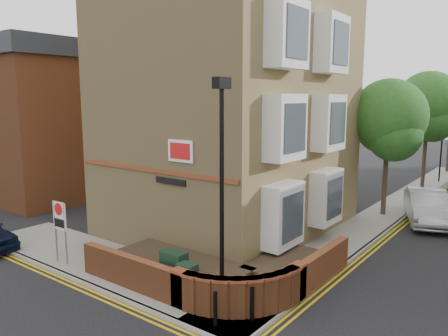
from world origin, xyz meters
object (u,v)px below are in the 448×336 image
utility_cabinet_large (174,271)px  zone_sign (60,221)px  lamppost (222,195)px  silver_car_near (427,207)px

utility_cabinet_large → zone_sign: size_ratio=0.55×
utility_cabinet_large → lamppost: bearing=-3.0°
silver_car_near → utility_cabinet_large: bearing=-129.1°
lamppost → utility_cabinet_large: size_ratio=5.25×
utility_cabinet_large → silver_car_near: 13.46m
zone_sign → silver_car_near: zone_sign is taller
utility_cabinet_large → zone_sign: bearing=-170.3°
utility_cabinet_large → zone_sign: (-4.70, -0.80, 0.92)m
lamppost → utility_cabinet_large: bearing=177.0°
lamppost → zone_sign: bearing=-173.9°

